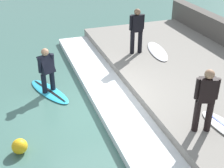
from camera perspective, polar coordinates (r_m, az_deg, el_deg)
The scene contains 9 objects.
ground_plane at distance 8.72m, azimuth -3.43°, elevation -4.61°, with size 28.00×28.00×0.00m, color #426B60.
concrete_ledge at distance 9.93m, azimuth 15.80°, elevation 0.11°, with size 4.40×11.18×0.42m, color gray.
wave_foam_crest at distance 8.83m, azimuth 0.45°, elevation -3.36°, with size 1.18×10.62×0.20m, color white.
surfboard_riding at distance 9.68m, azimuth -11.39°, elevation -1.33°, with size 1.23×1.97×0.07m.
surfer_riding at distance 9.32m, azimuth -11.85°, elevation 2.88°, with size 0.51×0.54×1.37m.
surfer_waiting_near at distance 7.03m, azimuth 16.76°, elevation -2.41°, with size 0.49×0.33×1.54m.
surfer_waiting_far at distance 10.91m, azimuth 4.54°, elevation 10.04°, with size 0.54×0.26×1.59m.
surfboard_waiting_far at distance 11.39m, azimuth 8.29°, elevation 6.00°, with size 0.90×1.91×0.06m.
marker_buoy at distance 7.45m, azimuth -16.53°, elevation -10.86°, with size 0.36×0.36×0.36m, color yellow.
Camera 1 is at (-1.89, -7.06, 4.76)m, focal length 50.00 mm.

